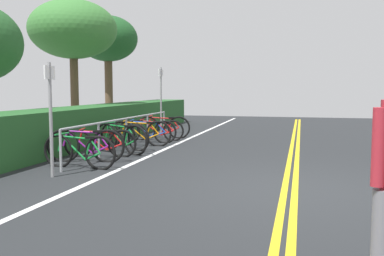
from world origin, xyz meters
name	(u,v)px	position (x,y,z in m)	size (l,w,h in m)	color
ground_plane	(290,190)	(0.00, 0.00, -0.03)	(35.22, 13.95, 0.05)	#232628
centre_line_yellow_inner	(295,189)	(0.00, -0.08, 0.00)	(31.70, 0.10, 0.00)	gold
centre_line_yellow_outer	(285,188)	(0.00, 0.08, 0.00)	(31.70, 0.10, 0.00)	gold
bike_lane_stripe_white	(100,178)	(0.00, 3.30, 0.00)	(31.70, 0.12, 0.00)	white
bike_rack	(126,125)	(3.50, 4.28, 0.63)	(6.39, 0.05, 0.84)	#9EA0A5
bicycle_0	(79,151)	(0.78, 4.14, 0.34)	(0.46, 1.67, 0.72)	black
bicycle_1	(86,146)	(1.47, 4.37, 0.36)	(0.49, 1.71, 0.76)	black
bicycle_2	(100,143)	(2.15, 4.37, 0.32)	(0.55, 1.66, 0.70)	black
bicycle_3	(120,139)	(2.81, 4.15, 0.37)	(0.68, 1.66, 0.78)	black
bicycle_4	(124,136)	(3.47, 4.33, 0.35)	(0.66, 1.62, 0.74)	black
bicycle_5	(140,133)	(4.18, 4.17, 0.35)	(0.52, 1.73, 0.75)	black
bicycle_6	(147,132)	(4.90, 4.24, 0.33)	(0.49, 1.75, 0.71)	black
bicycle_7	(156,130)	(5.52, 4.17, 0.32)	(0.46, 1.74, 0.68)	black
bicycle_8	(163,127)	(6.18, 4.15, 0.35)	(0.46, 1.74, 0.75)	black
sign_post_near	(50,108)	(-0.13, 4.17, 1.25)	(0.36, 0.07, 2.05)	gray
sign_post_far	(161,95)	(7.06, 4.52, 1.39)	(0.36, 0.06, 2.31)	gray
hedge_backdrop	(97,123)	(5.00, 5.91, 0.54)	(15.34, 1.31, 1.07)	#235626
tree_far_right	(73,30)	(6.35, 7.39, 3.56)	(2.96, 2.96, 4.57)	brown
tree_extra	(108,40)	(10.32, 8.00, 3.68)	(2.56, 2.56, 4.72)	brown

